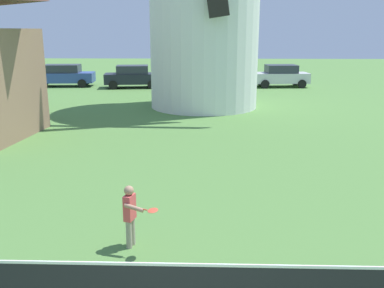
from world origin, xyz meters
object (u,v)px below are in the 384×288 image
parked_car_silver (281,75)px  player_far (131,213)px  tennis_net (187,284)px  parked_car_green (205,75)px  parked_car_blue (63,75)px  parked_car_black (133,76)px

parked_car_silver → player_far: bearing=-105.8°
tennis_net → parked_car_green: (0.21, 26.22, 0.12)m
player_far → parked_car_blue: 25.23m
tennis_net → parked_car_blue: parked_car_blue is taller
parked_car_green → parked_car_silver: 5.41m
parked_car_black → parked_car_green: bearing=10.3°
player_far → parked_car_green: bearing=86.8°
parked_car_blue → parked_car_black: size_ratio=1.12×
parked_car_green → parked_car_silver: same height
parked_car_black → parked_car_green: size_ratio=0.92×
parked_car_blue → parked_car_silver: size_ratio=1.15×
player_far → parked_car_silver: parked_car_silver is taller
parked_car_blue → parked_car_green: size_ratio=1.03×
tennis_net → parked_car_green: bearing=89.5°
tennis_net → parked_car_black: 25.76m
parked_car_black → parked_car_green: 5.22m
tennis_net → parked_car_green: 26.22m
parked_car_black → parked_car_silver: bearing=4.3°
parked_car_blue → parked_car_green: bearing=2.1°
parked_car_black → parked_car_silver: 10.58m
player_far → parked_car_black: (-3.80, 23.03, 0.12)m
parked_car_blue → parked_car_silver: (15.72, 0.25, -0.00)m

